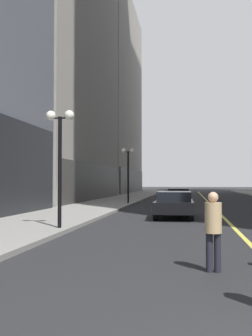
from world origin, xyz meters
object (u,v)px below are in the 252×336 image
object	(u,v)px
car_yellow	(179,196)
street_lamp_left_near	(60,142)
pedestrian_in_tan_trench	(213,226)
street_lamp_left_far	(128,163)
car_black	(174,204)

from	to	relation	value
car_yellow	street_lamp_left_near	size ratio (longest dim) A/B	1.03
pedestrian_in_tan_trench	street_lamp_left_far	distance (m)	23.38
street_lamp_left_near	street_lamp_left_far	world-z (taller)	same
car_black	car_yellow	xyz separation A→B (m)	(-0.01, 10.40, -0.00)
pedestrian_in_tan_trench	street_lamp_left_far	world-z (taller)	street_lamp_left_far
car_yellow	street_lamp_left_near	distance (m)	17.23
car_yellow	street_lamp_left_near	world-z (taller)	street_lamp_left_near
street_lamp_left_near	street_lamp_left_far	xyz separation A→B (m)	(0.00, 16.93, 0.00)
street_lamp_left_far	street_lamp_left_near	bearing A→B (deg)	-90.00
car_yellow	street_lamp_left_near	bearing A→B (deg)	-103.28
car_yellow	pedestrian_in_tan_trench	distance (m)	22.39
car_yellow	street_lamp_left_far	xyz separation A→B (m)	(-3.92, 0.34, 2.54)
car_yellow	street_lamp_left_far	size ratio (longest dim) A/B	1.03
street_lamp_left_near	pedestrian_in_tan_trench	bearing A→B (deg)	-48.41
pedestrian_in_tan_trench	street_lamp_left_near	size ratio (longest dim) A/B	0.36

